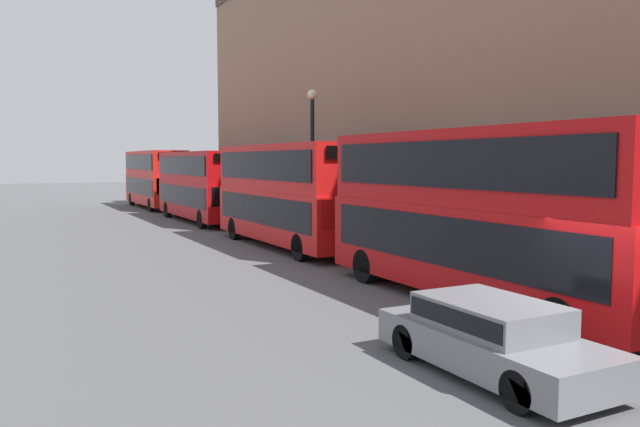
{
  "coord_description": "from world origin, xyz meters",
  "views": [
    {
      "loc": [
        -9.14,
        -7.47,
        3.62
      ],
      "look_at": [
        0.48,
        11.06,
        1.84
      ],
      "focal_mm": 35.0,
      "sensor_mm": 36.0,
      "label": 1
    }
  ],
  "objects_px": {
    "pedestrian": "(548,266)",
    "bus_trailing": "(155,177)",
    "bus_second_in_queue": "(288,191)",
    "car_dark_sedan": "(492,335)",
    "bus_leading": "(480,209)",
    "bus_third_in_queue": "(202,183)"
  },
  "relations": [
    {
      "from": "pedestrian",
      "to": "bus_trailing",
      "type": "bearing_deg",
      "value": 93.27
    },
    {
      "from": "bus_second_in_queue",
      "to": "pedestrian",
      "type": "xyz_separation_m",
      "value": [
        2.07,
        -11.91,
        -1.51
      ]
    },
    {
      "from": "car_dark_sedan",
      "to": "pedestrian",
      "type": "relative_size",
      "value": 2.4
    },
    {
      "from": "car_dark_sedan",
      "to": "bus_leading",
      "type": "bearing_deg",
      "value": 50.72
    },
    {
      "from": "bus_leading",
      "to": "bus_second_in_queue",
      "type": "distance_m",
      "value": 11.57
    },
    {
      "from": "bus_second_in_queue",
      "to": "pedestrian",
      "type": "height_order",
      "value": "bus_second_in_queue"
    },
    {
      "from": "bus_second_in_queue",
      "to": "bus_trailing",
      "type": "bearing_deg",
      "value": 90.0
    },
    {
      "from": "bus_third_in_queue",
      "to": "bus_trailing",
      "type": "distance_m",
      "value": 12.05
    },
    {
      "from": "bus_leading",
      "to": "pedestrian",
      "type": "relative_size",
      "value": 5.77
    },
    {
      "from": "bus_second_in_queue",
      "to": "bus_third_in_queue",
      "type": "xyz_separation_m",
      "value": [
        0.0,
        12.31,
        -0.08
      ]
    },
    {
      "from": "bus_second_in_queue",
      "to": "bus_trailing",
      "type": "relative_size",
      "value": 0.99
    },
    {
      "from": "bus_third_in_queue",
      "to": "bus_trailing",
      "type": "relative_size",
      "value": 1.03
    },
    {
      "from": "bus_trailing",
      "to": "pedestrian",
      "type": "height_order",
      "value": "bus_trailing"
    },
    {
      "from": "bus_leading",
      "to": "bus_second_in_queue",
      "type": "xyz_separation_m",
      "value": [
        0.0,
        11.57,
        -0.06
      ]
    },
    {
      "from": "bus_third_in_queue",
      "to": "pedestrian",
      "type": "distance_m",
      "value": 24.35
    },
    {
      "from": "bus_trailing",
      "to": "bus_leading",
      "type": "bearing_deg",
      "value": -90.0
    },
    {
      "from": "bus_leading",
      "to": "car_dark_sedan",
      "type": "bearing_deg",
      "value": -129.28
    },
    {
      "from": "bus_third_in_queue",
      "to": "bus_second_in_queue",
      "type": "bearing_deg",
      "value": -90.0
    },
    {
      "from": "car_dark_sedan",
      "to": "bus_second_in_queue",
      "type": "bearing_deg",
      "value": 77.8
    },
    {
      "from": "bus_leading",
      "to": "car_dark_sedan",
      "type": "relative_size",
      "value": 2.4
    },
    {
      "from": "bus_third_in_queue",
      "to": "car_dark_sedan",
      "type": "height_order",
      "value": "bus_third_in_queue"
    },
    {
      "from": "bus_third_in_queue",
      "to": "bus_trailing",
      "type": "height_order",
      "value": "bus_trailing"
    }
  ]
}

